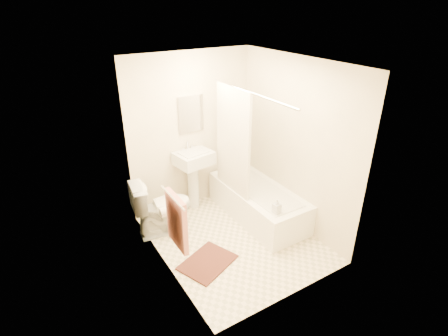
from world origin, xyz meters
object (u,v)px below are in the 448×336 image
sink (194,178)px  soap_bottle (277,206)px  toilet (162,207)px  bathtub (258,202)px  bath_mat (208,262)px

sink → soap_bottle: bearing=-79.0°
toilet → sink: size_ratio=0.79×
toilet → sink: bearing=-55.3°
bathtub → soap_bottle: bearing=-106.2°
toilet → sink: (0.68, 0.36, 0.12)m
toilet → sink: sink is taller
toilet → soap_bottle: size_ratio=3.94×
sink → toilet: bearing=-161.5°
bathtub → bath_mat: 1.32m
toilet → bathtub: (1.38, -0.38, -0.17)m
bath_mat → soap_bottle: bearing=-6.3°
sink → bathtub: (0.70, -0.74, -0.28)m
toilet → bath_mat: bearing=-160.7°
bathtub → toilet: bearing=164.6°
toilet → soap_bottle: bearing=-124.0°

